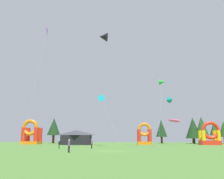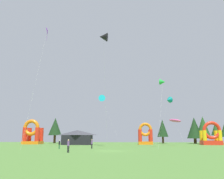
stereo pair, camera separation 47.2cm
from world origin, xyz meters
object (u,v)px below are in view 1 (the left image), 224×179
(inflatable_yellow_castle, at_px, (31,134))
(festival_tent, at_px, (76,137))
(kite_teal_delta, at_px, (168,100))
(kite_pink_parafoil, at_px, (174,121))
(person_far_side, at_px, (92,143))
(kite_black_delta, at_px, (103,37))
(kite_purple_diamond, at_px, (47,31))
(person_midfield, at_px, (59,144))
(kite_cyan_delta, at_px, (101,99))
(person_left_edge, at_px, (69,145))
(kite_green_delta, at_px, (162,82))
(inflatable_orange_dome, at_px, (144,136))
(inflatable_red_slide, at_px, (210,137))

(inflatable_yellow_castle, bearing_deg, festival_tent, -16.17)
(festival_tent, bearing_deg, kite_teal_delta, -15.79)
(kite_pink_parafoil, relative_size, person_far_side, 3.98)
(kite_pink_parafoil, bearing_deg, festival_tent, 167.21)
(person_far_side, bearing_deg, inflatable_yellow_castle, -110.15)
(kite_black_delta, height_order, kite_purple_diamond, kite_black_delta)
(kite_teal_delta, height_order, person_midfield, kite_teal_delta)
(kite_cyan_delta, distance_m, person_midfield, 17.51)
(festival_tent, bearing_deg, inflatable_yellow_castle, 163.83)
(kite_pink_parafoil, distance_m, person_left_edge, 33.54)
(kite_teal_delta, xyz_separation_m, kite_green_delta, (-2.73, -10.20, 2.34))
(kite_green_delta, bearing_deg, person_midfield, -164.75)
(kite_cyan_delta, height_order, inflatable_orange_dome, kite_cyan_delta)
(inflatable_orange_dome, xyz_separation_m, inflatable_red_slide, (17.66, -2.12, -0.13))
(kite_green_delta, distance_m, person_left_edge, 25.21)
(kite_cyan_delta, bearing_deg, kite_purple_diamond, -125.10)
(kite_pink_parafoil, height_order, kite_green_delta, kite_green_delta)
(kite_purple_diamond, bearing_deg, person_midfield, 13.63)
(inflatable_yellow_castle, bearing_deg, person_midfield, -58.94)
(kite_cyan_delta, distance_m, kite_purple_diamond, 20.12)
(kite_teal_delta, bearing_deg, kite_purple_diamond, -147.58)
(kite_black_delta, xyz_separation_m, kite_cyan_delta, (-1.39, 10.20, -11.49))
(kite_purple_diamond, height_order, inflatable_yellow_castle, kite_purple_diamond)
(kite_cyan_delta, distance_m, person_left_edge, 24.73)
(kite_purple_diamond, xyz_separation_m, person_left_edge, (7.28, -8.99, -21.66))
(kite_teal_delta, distance_m, inflatable_yellow_castle, 41.21)
(kite_green_delta, height_order, person_midfield, kite_green_delta)
(kite_cyan_delta, distance_m, festival_tent, 15.60)
(kite_green_delta, relative_size, kite_purple_diamond, 0.60)
(inflatable_orange_dome, bearing_deg, kite_teal_delta, -62.86)
(person_left_edge, distance_m, festival_tent, 32.77)
(kite_black_delta, distance_m, kite_teal_delta, 22.99)
(kite_teal_delta, bearing_deg, person_left_edge, -126.16)
(festival_tent, bearing_deg, kite_purple_diamond, -93.81)
(kite_black_delta, height_order, festival_tent, kite_black_delta)
(kite_green_delta, xyz_separation_m, inflatable_yellow_castle, (-36.07, 21.27, -10.68))
(inflatable_orange_dome, height_order, inflatable_red_slide, inflatable_red_slide)
(kite_pink_parafoil, bearing_deg, kite_black_delta, -139.39)
(inflatable_orange_dome, bearing_deg, inflatable_yellow_castle, 178.89)
(person_left_edge, relative_size, inflatable_yellow_castle, 0.25)
(kite_purple_diamond, bearing_deg, kite_pink_parafoil, 32.48)
(kite_black_delta, bearing_deg, inflatable_orange_dome, 67.78)
(kite_pink_parafoil, relative_size, inflatable_yellow_castle, 0.95)
(kite_black_delta, relative_size, inflatable_yellow_castle, 3.26)
(person_midfield, height_order, inflatable_orange_dome, inflatable_orange_dome)
(kite_black_delta, height_order, person_midfield, kite_black_delta)
(inflatable_yellow_castle, bearing_deg, inflatable_orange_dome, -1.11)
(kite_cyan_delta, height_order, person_left_edge, kite_cyan_delta)
(kite_cyan_delta, distance_m, inflatable_yellow_castle, 27.74)
(kite_cyan_delta, xyz_separation_m, inflatable_orange_dome, (11.01, 13.35, -8.84))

